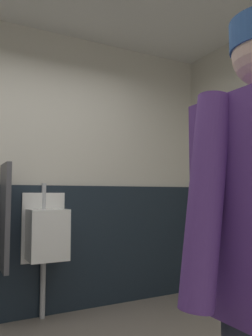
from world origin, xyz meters
TOP-DOWN VIEW (x-y plane):
  - wall_back at (0.00, 1.71)m, footprint 4.80×0.12m
  - wainscot_band_back at (0.00, 1.63)m, footprint 4.20×0.03m
  - urinal_middle at (0.27, 1.49)m, footprint 0.40×0.34m
  - privacy_divider_panel at (-0.10, 1.42)m, footprint 0.04×0.40m

SIDE VIEW (x-z plane):
  - wainscot_band_back at x=0.00m, z-range 0.00..1.22m
  - urinal_middle at x=0.27m, z-range 0.16..1.40m
  - privacy_divider_panel at x=-0.10m, z-range 0.50..1.40m
  - wall_back at x=0.00m, z-range 0.00..2.78m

